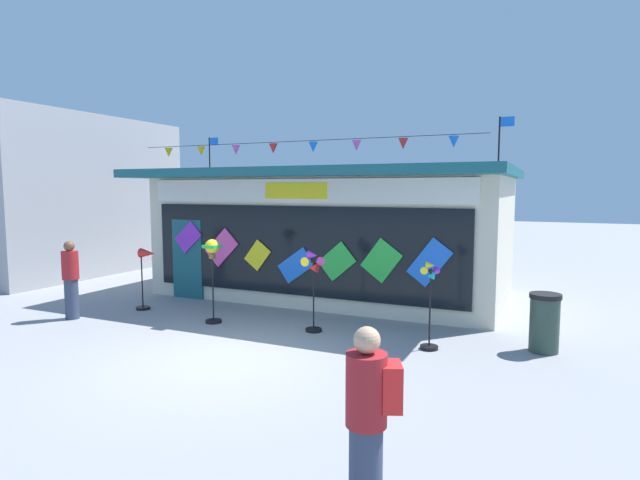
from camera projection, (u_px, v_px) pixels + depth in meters
The scene contains 10 objects.
ground_plane at pixel (227, 359), 8.36m from camera, with size 80.00×80.00×0.00m, color gray.
kite_shop_building at pixel (335, 231), 13.58m from camera, with size 9.04×5.51×4.42m.
wind_spinner_far_left at pixel (146, 267), 11.63m from camera, with size 0.56×0.31×1.43m.
wind_spinner_left at pixel (212, 261), 10.48m from camera, with size 0.33×0.33×1.75m.
wind_spinner_center_left at pixel (313, 276), 9.82m from camera, with size 0.42×0.32×1.60m.
wind_spinner_center_right at pixel (430, 301), 8.76m from camera, with size 0.31×0.31×1.54m.
person_near_camera at pixel (71, 279), 10.85m from camera, with size 0.34×0.34×1.68m.
person_mid_plaza at pixel (369, 422), 4.15m from camera, with size 0.48×0.40×1.68m.
trash_bin at pixel (544, 322), 8.67m from camera, with size 0.52×0.52×1.01m.
neighbour_building at pixel (35, 196), 17.69m from camera, with size 6.97×6.90×5.08m, color #99999E.
Camera 1 is at (4.77, -6.75, 2.78)m, focal length 28.64 mm.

